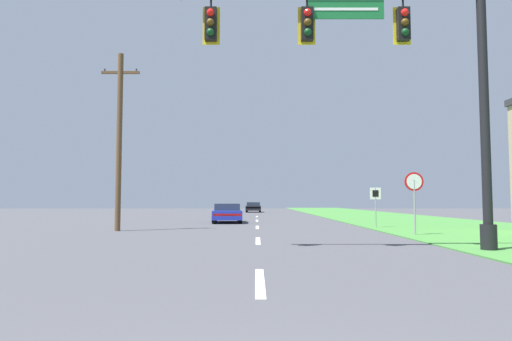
{
  "coord_description": "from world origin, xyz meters",
  "views": [
    {
      "loc": [
        -0.07,
        -1.94,
        1.4
      ],
      "look_at": [
        0.0,
        24.41,
        3.14
      ],
      "focal_mm": 32.0,
      "sensor_mm": 36.0,
      "label": 1
    }
  ],
  "objects_px": {
    "far_car": "(252,207)",
    "utility_pole_near": "(118,138)",
    "signal_mast": "(399,71)",
    "route_sign_post": "(374,198)",
    "car_ahead": "(226,213)",
    "stop_sign": "(413,189)"
  },
  "relations": [
    {
      "from": "far_car",
      "to": "utility_pole_near",
      "type": "height_order",
      "value": "utility_pole_near"
    },
    {
      "from": "far_car",
      "to": "utility_pole_near",
      "type": "xyz_separation_m",
      "value": [
        -6.09,
        -34.52,
        3.72
      ]
    },
    {
      "from": "stop_sign",
      "to": "route_sign_post",
      "type": "relative_size",
      "value": 1.23
    },
    {
      "from": "signal_mast",
      "to": "route_sign_post",
      "type": "xyz_separation_m",
      "value": [
        2.04,
        10.75,
        -3.55
      ]
    },
    {
      "from": "car_ahead",
      "to": "stop_sign",
      "type": "distance_m",
      "value": 13.82
    },
    {
      "from": "car_ahead",
      "to": "route_sign_post",
      "type": "relative_size",
      "value": 2.2
    },
    {
      "from": "stop_sign",
      "to": "route_sign_post",
      "type": "xyz_separation_m",
      "value": [
        -0.2,
        5.21,
        -0.34
      ]
    },
    {
      "from": "stop_sign",
      "to": "route_sign_post",
      "type": "height_order",
      "value": "stop_sign"
    },
    {
      "from": "car_ahead",
      "to": "far_car",
      "type": "bearing_deg",
      "value": 86.68
    },
    {
      "from": "car_ahead",
      "to": "utility_pole_near",
      "type": "distance_m",
      "value": 10.06
    },
    {
      "from": "car_ahead",
      "to": "signal_mast",
      "type": "bearing_deg",
      "value": -70.22
    },
    {
      "from": "stop_sign",
      "to": "utility_pole_near",
      "type": "bearing_deg",
      "value": 167.19
    },
    {
      "from": "car_ahead",
      "to": "stop_sign",
      "type": "relative_size",
      "value": 1.79
    },
    {
      "from": "route_sign_post",
      "to": "utility_pole_near",
      "type": "bearing_deg",
      "value": -169.61
    },
    {
      "from": "far_car",
      "to": "stop_sign",
      "type": "relative_size",
      "value": 1.72
    },
    {
      "from": "car_ahead",
      "to": "route_sign_post",
      "type": "bearing_deg",
      "value": -36.15
    },
    {
      "from": "car_ahead",
      "to": "far_car",
      "type": "relative_size",
      "value": 1.04
    },
    {
      "from": "stop_sign",
      "to": "route_sign_post",
      "type": "bearing_deg",
      "value": 92.18
    },
    {
      "from": "stop_sign",
      "to": "utility_pole_near",
      "type": "xyz_separation_m",
      "value": [
        -12.77,
        2.9,
        2.46
      ]
    },
    {
      "from": "signal_mast",
      "to": "car_ahead",
      "type": "distance_m",
      "value": 18.19
    },
    {
      "from": "car_ahead",
      "to": "far_car",
      "type": "xyz_separation_m",
      "value": [
        1.53,
        26.37,
        -0.0
      ]
    },
    {
      "from": "utility_pole_near",
      "to": "far_car",
      "type": "bearing_deg",
      "value": 80.0
    }
  ]
}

